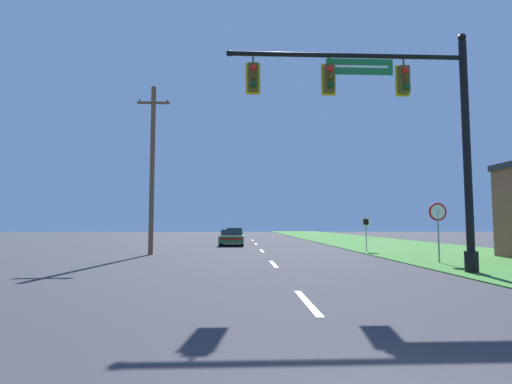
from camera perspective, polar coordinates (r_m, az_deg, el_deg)
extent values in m
cube|color=#38752D|center=(34.71, 17.73, -7.05)|extent=(10.00, 110.00, 0.04)
cube|color=silver|center=(8.82, 7.30, -15.35)|extent=(0.16, 2.80, 0.01)
cube|color=silver|center=(16.69, 2.51, -10.25)|extent=(0.16, 2.80, 0.01)
cube|color=silver|center=(24.64, 0.85, -8.41)|extent=(0.16, 2.80, 0.01)
cube|color=silver|center=(32.61, 0.00, -7.47)|extent=(0.16, 2.80, 0.01)
cube|color=silver|center=(40.60, -0.51, -6.89)|extent=(0.16, 2.80, 0.01)
cylinder|color=black|center=(15.44, 28.42, -8.74)|extent=(0.44, 0.44, 0.70)
cylinder|color=black|center=(15.57, 27.91, 4.82)|extent=(0.26, 0.26, 8.03)
sphere|color=black|center=(16.72, 27.35, 19.02)|extent=(0.28, 0.28, 0.28)
cylinder|color=black|center=(14.93, 12.95, 18.46)|extent=(8.19, 0.16, 0.16)
sphere|color=black|center=(14.45, -3.85, 19.16)|extent=(0.21, 0.21, 0.21)
cube|color=#196B33|center=(14.89, 14.57, 16.92)|extent=(2.33, 0.06, 0.55)
cube|color=white|center=(14.86, 14.61, 16.96)|extent=(1.95, 0.01, 0.08)
cylinder|color=#4C4214|center=(14.38, -0.41, 18.50)|extent=(0.06, 0.06, 0.35)
cube|color=yellow|center=(14.27, -0.43, 15.89)|extent=(0.50, 0.03, 1.11)
cube|color=#4C4214|center=(14.14, -0.41, 16.08)|extent=(0.34, 0.24, 0.95)
sphere|color=red|center=(14.11, -0.39, 17.36)|extent=(0.22, 0.22, 0.22)
sphere|color=#51380F|center=(14.01, -0.39, 16.28)|extent=(0.22, 0.22, 0.22)
sphere|color=#0F3D19|center=(13.91, -0.39, 15.18)|extent=(0.22, 0.22, 0.22)
cylinder|color=#4C4214|center=(14.71, 10.38, 18.04)|extent=(0.06, 0.06, 0.35)
cube|color=yellow|center=(14.60, 10.29, 15.48)|extent=(0.50, 0.03, 1.11)
cube|color=#4C4214|center=(14.47, 10.42, 15.66)|extent=(0.34, 0.24, 0.95)
sphere|color=red|center=(14.45, 10.53, 16.91)|extent=(0.22, 0.22, 0.22)
sphere|color=#51380F|center=(14.35, 10.55, 15.85)|extent=(0.22, 0.22, 0.22)
sphere|color=#0F3D19|center=(14.25, 10.56, 14.78)|extent=(0.22, 0.22, 0.22)
cylinder|color=#4C4214|center=(15.48, 20.31, 17.08)|extent=(0.06, 0.06, 0.35)
cube|color=yellow|center=(15.37, 20.18, 14.65)|extent=(0.50, 0.03, 1.11)
cube|color=#4C4214|center=(15.25, 20.38, 14.81)|extent=(0.34, 0.24, 0.95)
sphere|color=red|center=(15.23, 20.57, 15.98)|extent=(0.22, 0.22, 0.22)
sphere|color=#51380F|center=(15.13, 20.60, 14.97)|extent=(0.22, 0.22, 0.22)
sphere|color=#0F3D19|center=(15.04, 20.63, 13.95)|extent=(0.22, 0.22, 0.22)
cylinder|color=black|center=(32.44, -1.98, -6.92)|extent=(0.22, 0.64, 0.64)
cylinder|color=black|center=(32.49, -4.82, -6.91)|extent=(0.22, 0.64, 0.64)
cylinder|color=black|center=(29.56, -2.00, -7.15)|extent=(0.22, 0.64, 0.64)
cylinder|color=black|center=(29.61, -5.12, -7.13)|extent=(0.22, 0.64, 0.64)
cube|color=#235B2D|center=(31.01, -3.47, -6.70)|extent=(1.88, 4.31, 0.55)
cube|color=#283342|center=(31.10, -3.46, -5.80)|extent=(1.63, 1.82, 0.42)
cube|color=#235B2D|center=(31.10, -3.46, -5.46)|extent=(1.59, 1.79, 0.06)
cube|color=#B71414|center=(28.90, -3.60, -6.73)|extent=(1.68, 0.08, 0.14)
cylinder|color=black|center=(44.49, -2.06, -6.28)|extent=(0.22, 0.64, 0.64)
cylinder|color=black|center=(44.51, -4.13, -6.27)|extent=(0.22, 0.64, 0.64)
cylinder|color=black|center=(41.68, -2.03, -6.40)|extent=(0.22, 0.64, 0.64)
cylinder|color=black|center=(41.69, -4.24, -6.39)|extent=(0.22, 0.64, 0.64)
cube|color=#235B2D|center=(43.08, -3.11, -6.09)|extent=(1.82, 4.22, 0.55)
cube|color=#283342|center=(43.17, -3.11, -5.45)|extent=(1.60, 1.77, 0.42)
cube|color=#235B2D|center=(43.17, -3.11, -5.21)|extent=(1.57, 1.74, 0.06)
cube|color=#B71414|center=(41.00, -3.14, -6.09)|extent=(1.67, 0.06, 0.14)
cylinder|color=gray|center=(18.52, 24.62, -5.76)|extent=(0.07, 0.07, 2.20)
cylinder|color=red|center=(18.52, 24.51, -2.59)|extent=(0.76, 0.04, 0.76)
cylinder|color=white|center=(18.50, 24.55, -2.59)|extent=(0.61, 0.01, 0.61)
cylinder|color=gray|center=(24.78, 15.46, -5.83)|extent=(0.06, 0.06, 2.00)
cube|color=white|center=(24.77, 15.42, -4.14)|extent=(0.55, 0.04, 0.60)
cube|color=black|center=(24.75, 15.44, -4.14)|extent=(0.31, 0.01, 0.34)
cylinder|color=brown|center=(22.63, -14.61, 3.14)|extent=(0.26, 0.26, 9.27)
cube|color=brown|center=(23.42, -14.42, 12.24)|extent=(1.80, 0.12, 0.12)
cylinder|color=#333338|center=(23.62, -16.24, 12.44)|extent=(0.08, 0.08, 0.12)
cylinder|color=#333338|center=(23.31, -12.57, 12.59)|extent=(0.08, 0.08, 0.12)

